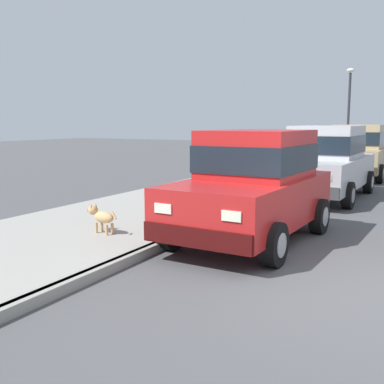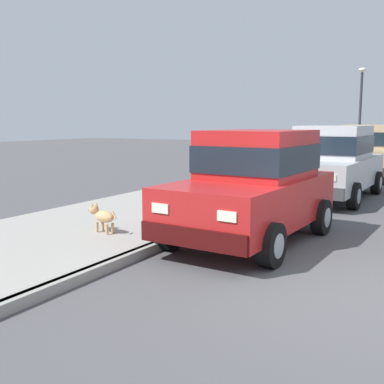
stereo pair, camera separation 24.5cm
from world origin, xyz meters
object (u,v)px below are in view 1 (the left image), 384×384
object	(u,v)px
car_silver_sedan	(326,161)
car_tan_sedan	(358,151)
car_red_hatchback	(253,184)
street_lamp	(349,103)
dog_tan	(101,216)

from	to	relation	value
car_silver_sedan	car_tan_sedan	world-z (taller)	same
car_silver_sedan	car_tan_sedan	bearing A→B (deg)	90.07
car_red_hatchback	street_lamp	bearing A→B (deg)	94.93
car_tan_sedan	dog_tan	size ratio (longest dim) A/B	6.21
car_red_hatchback	car_silver_sedan	bearing A→B (deg)	89.54
car_silver_sedan	car_red_hatchback	bearing A→B (deg)	-90.46
car_silver_sedan	street_lamp	bearing A→B (deg)	97.46
dog_tan	car_silver_sedan	bearing A→B (deg)	70.77
car_silver_sedan	car_tan_sedan	xyz separation A→B (m)	(-0.01, 5.20, 0.00)
car_tan_sedan	dog_tan	bearing A→B (deg)	-100.97
car_tan_sedan	dog_tan	xyz separation A→B (m)	(-2.28, -11.76, -0.55)
car_red_hatchback	dog_tan	bearing A→B (deg)	-149.91
car_tan_sedan	street_lamp	bearing A→B (deg)	103.80
car_silver_sedan	car_tan_sedan	distance (m)	5.20
car_red_hatchback	car_tan_sedan	bearing A→B (deg)	89.80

